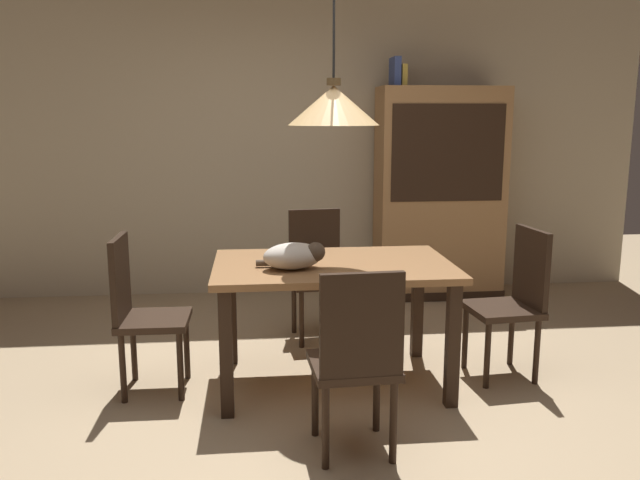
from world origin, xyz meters
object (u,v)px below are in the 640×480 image
pendant_lamp (334,105)px  book_blue_wide (395,72)px  chair_near_front (357,355)px  chair_left_side (140,307)px  book_yellow_short (402,75)px  cat_sleeping (295,256)px  chair_right_side (514,296)px  hutch_bookcase (439,198)px  dining_table (333,279)px  chair_far_back (317,268)px

pendant_lamp → book_blue_wide: pendant_lamp is taller
chair_near_front → pendant_lamp: size_ratio=0.72×
chair_left_side → book_yellow_short: (1.95, 1.86, 1.43)m
cat_sleeping → book_yellow_short: (1.05, 1.99, 1.11)m
chair_right_side → hutch_bookcase: bearing=88.5°
dining_table → chair_near_front: size_ratio=1.51×
dining_table → pendant_lamp: (0.00, 0.00, 1.01)m
pendant_lamp → hutch_bookcase: size_ratio=0.70×
chair_far_back → dining_table: bearing=-89.5°
chair_far_back → book_blue_wide: (0.76, 0.98, 1.46)m
hutch_bookcase → book_blue_wide: 1.16m
dining_table → cat_sleeping: (-0.23, -0.13, 0.18)m
book_blue_wide → chair_left_side: bearing=-135.4°
chair_far_back → chair_right_side: bearing=-37.5°
chair_left_side → book_blue_wide: book_blue_wide is taller
chair_near_front → chair_left_side: size_ratio=1.00×
book_blue_wide → chair_near_front: bearing=-105.3°
pendant_lamp → book_yellow_short: 2.05m
hutch_bookcase → chair_far_back: bearing=-140.4°
chair_left_side → cat_sleeping: bearing=-8.4°
pendant_lamp → chair_near_front: bearing=-89.7°
chair_left_side → chair_near_front: bearing=-37.8°
cat_sleeping → chair_right_side: bearing=5.8°
dining_table → hutch_bookcase: 2.21m
chair_far_back → book_yellow_short: size_ratio=4.65×
chair_near_front → dining_table: bearing=90.3°
pendant_lamp → hutch_bookcase: bearing=57.6°
chair_left_side → book_blue_wide: size_ratio=3.88×
book_blue_wide → cat_sleeping: bearing=-116.4°
hutch_bookcase → cat_sleeping: bearing=-125.3°
chair_far_back → chair_left_side: size_ratio=1.00×
chair_near_front → chair_right_side: size_ratio=1.00×
chair_left_side → cat_sleeping: chair_left_side is taller
book_yellow_short → chair_left_side: bearing=-136.4°
dining_table → pendant_lamp: 1.01m
chair_near_front → hutch_bookcase: (1.17, 2.73, 0.38)m
pendant_lamp → book_yellow_short: bearing=66.2°
chair_right_side → book_blue_wide: (-0.37, 1.85, 1.46)m
chair_near_front → hutch_bookcase: size_ratio=0.50×
chair_near_front → book_blue_wide: size_ratio=3.88×
chair_left_side → hutch_bookcase: (2.30, 1.85, 0.38)m
pendant_lamp → hutch_bookcase: 2.33m
cat_sleeping → chair_near_front: bearing=-72.3°
chair_right_side → book_blue_wide: book_blue_wide is taller
chair_far_back → hutch_bookcase: size_ratio=0.50×
dining_table → chair_right_side: chair_right_side is taller
chair_right_side → cat_sleeping: bearing=-174.2°
book_blue_wide → book_yellow_short: 0.07m
pendant_lamp → hutch_bookcase: pendant_lamp is taller
book_blue_wide → book_yellow_short: (0.07, 0.00, -0.03)m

